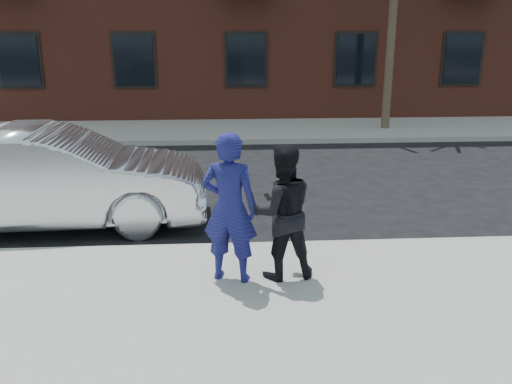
{
  "coord_description": "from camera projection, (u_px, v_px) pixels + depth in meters",
  "views": [
    {
      "loc": [
        -0.76,
        -6.07,
        3.32
      ],
      "look_at": [
        -0.35,
        0.4,
        1.32
      ],
      "focal_mm": 38.0,
      "sensor_mm": 36.0,
      "label": 1
    }
  ],
  "objects": [
    {
      "name": "ground",
      "position": [
        286.0,
        301.0,
        6.81
      ],
      "size": [
        100.0,
        100.0,
        0.0
      ],
      "primitive_type": "plane",
      "color": "black",
      "rests_on": "ground"
    },
    {
      "name": "near_sidewalk",
      "position": [
        288.0,
        306.0,
        6.55
      ],
      "size": [
        50.0,
        3.5,
        0.15
      ],
      "primitive_type": "cube",
      "color": "gray",
      "rests_on": "ground"
    },
    {
      "name": "near_curb",
      "position": [
        274.0,
        248.0,
        8.27
      ],
      "size": [
        50.0,
        0.1,
        0.15
      ],
      "primitive_type": "cube",
      "color": "#999691",
      "rests_on": "ground"
    },
    {
      "name": "far_sidewalk",
      "position": [
        246.0,
        130.0,
        17.52
      ],
      "size": [
        50.0,
        3.5,
        0.15
      ],
      "primitive_type": "cube",
      "color": "gray",
      "rests_on": "ground"
    },
    {
      "name": "far_curb",
      "position": [
        249.0,
        142.0,
        15.8
      ],
      "size": [
        50.0,
        0.1,
        0.15
      ],
      "primitive_type": "cube",
      "color": "#999691",
      "rests_on": "ground"
    },
    {
      "name": "silver_sedan",
      "position": [
        51.0,
        178.0,
        9.14
      ],
      "size": [
        5.26,
        2.04,
        1.71
      ],
      "primitive_type": "imported",
      "rotation": [
        0.0,
        0.0,
        1.62
      ],
      "color": "silver",
      "rests_on": "ground"
    },
    {
      "name": "man_hoodie",
      "position": [
        230.0,
        208.0,
        6.81
      ],
      "size": [
        0.81,
        0.65,
        1.95
      ],
      "rotation": [
        0.0,
        0.0,
        2.86
      ],
      "color": "navy",
      "rests_on": "near_sidewalk"
    },
    {
      "name": "man_peacoat",
      "position": [
        282.0,
        212.0,
        6.92
      ],
      "size": [
        0.94,
        0.78,
        1.77
      ],
      "rotation": [
        0.0,
        0.0,
        3.27
      ],
      "color": "black",
      "rests_on": "near_sidewalk"
    }
  ]
}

